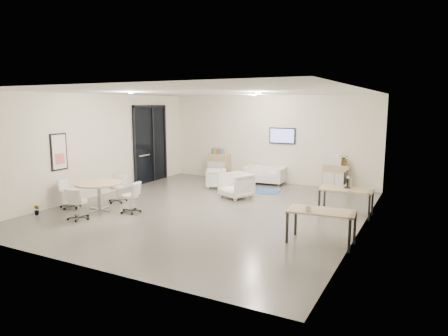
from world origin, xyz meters
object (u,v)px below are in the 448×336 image
armchair_left (216,178)px  armchair_right (236,184)px  sideboard_left (219,166)px  loveseat (264,175)px  desk_rear (346,192)px  sideboard_right (336,177)px  desk_front (321,214)px  round_table (99,186)px

armchair_left → armchair_right: (1.31, -1.06, 0.07)m
sideboard_left → loveseat: sideboard_left is taller
armchair_left → desk_rear: (4.70, -1.51, 0.27)m
loveseat → armchair_right: 2.56m
sideboard_right → desk_rear: size_ratio=0.62×
loveseat → armchair_right: (0.08, -2.55, 0.13)m
sideboard_right → desk_front: sideboard_right is taller
loveseat → armchair_right: size_ratio=1.75×
loveseat → desk_front: (3.45, -5.46, 0.34)m
loveseat → armchair_right: armchair_right is taller
sideboard_left → sideboard_right: bearing=0.2°
sideboard_left → desk_rear: 6.29m
armchair_right → desk_front: armchair_right is taller
armchair_right → round_table: armchair_right is taller
round_table → desk_front: bearing=1.4°
sideboard_left → desk_front: size_ratio=0.68×
sideboard_left → desk_front: sideboard_left is taller
sideboard_left → loveseat: (1.98, -0.12, -0.19)m
round_table → armchair_left: bearing=71.5°
armchair_left → round_table: (-1.38, -4.12, 0.33)m
loveseat → desk_rear: size_ratio=1.09×
round_table → desk_rear: bearing=23.2°
sideboard_left → loveseat: 1.99m
sideboard_left → sideboard_right: 4.53m
sideboard_right → desk_rear: (0.93, -3.13, 0.20)m
sideboard_left → desk_rear: (5.46, -3.12, 0.15)m
sideboard_left → armchair_right: size_ratio=1.13×
armchair_left → armchair_right: 1.68m
sideboard_left → round_table: bearing=-96.2°
armchair_right → loveseat: bearing=115.4°
desk_rear → armchair_right: bearing=170.2°
armchair_right → desk_front: 4.45m
sideboard_right → desk_front: bearing=-80.9°
armchair_right → desk_rear: armchair_right is taller
armchair_left → armchair_right: size_ratio=0.83×
sideboard_left → loveseat: size_ratio=0.65×
loveseat → sideboard_right: bearing=-0.0°
sideboard_left → round_table: 5.76m
armchair_right → desk_rear: bearing=16.1°
sideboard_right → round_table: (-5.15, -5.74, 0.25)m
loveseat → desk_rear: (3.48, -3.00, 0.33)m
sideboard_left → armchair_right: bearing=-52.3°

